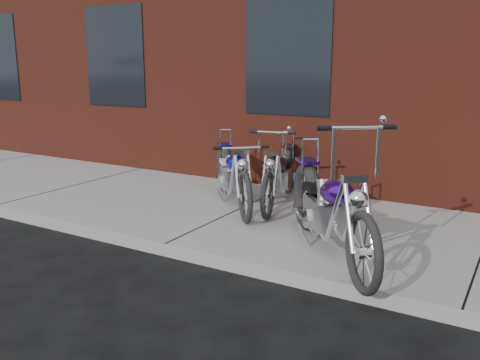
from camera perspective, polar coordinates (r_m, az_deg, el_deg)
The scene contains 5 objects.
ground at distance 5.67m, azimuth -8.37°, elevation -8.52°, with size 120.00×120.00×0.00m, color black.
sidewalk at distance 6.81m, azimuth -0.45°, elevation -4.05°, with size 22.00×3.00×0.15m, color gray.
chopper_purple at distance 5.22m, azimuth 9.92°, elevation -3.48°, with size 1.66×2.01×1.40m.
chopper_blue at distance 6.97m, azimuth -0.77°, elevation 0.40°, with size 1.56×1.74×0.97m.
chopper_third at distance 7.09m, azimuth 4.50°, elevation 0.44°, with size 0.75×2.09×1.09m.
Camera 1 is at (3.36, -4.08, 2.05)m, focal length 38.00 mm.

